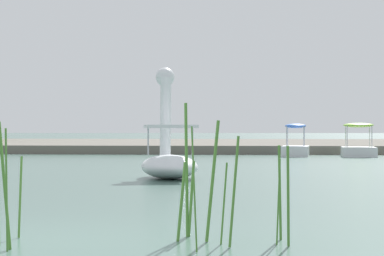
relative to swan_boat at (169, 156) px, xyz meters
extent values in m
plane|color=#47665B|center=(-0.26, -10.90, -0.55)|extent=(464.92, 464.92, 0.00)
cube|color=#6B665B|center=(-0.26, 30.54, -0.34)|extent=(112.77, 25.79, 0.42)
ellipsoid|color=white|center=(0.02, -0.10, -0.26)|extent=(1.92, 2.76, 0.59)
cylinder|color=white|center=(-0.16, 0.69, 0.97)|extent=(0.38, 0.51, 2.12)
sphere|color=white|center=(-0.18, 0.77, 2.02)|extent=(0.59, 0.59, 0.49)
cone|color=yellow|center=(-0.23, 0.96, 2.02)|extent=(0.34, 0.41, 0.27)
cube|color=white|center=(0.07, -0.29, 0.73)|extent=(1.45, 1.40, 0.08)
cylinder|color=silver|center=(0.60, -0.16, 0.38)|extent=(0.04, 0.04, 0.70)
cylinder|color=silver|center=(-0.46, -0.42, 0.38)|extent=(0.04, 0.04, 0.70)
cube|color=white|center=(4.04, 15.81, -0.32)|extent=(1.40, 2.41, 0.46)
ellipsoid|color=blue|center=(4.04, 15.81, 0.81)|extent=(1.05, 1.17, 0.20)
cylinder|color=#B7B7BF|center=(3.70, 16.28, 0.36)|extent=(0.04, 0.04, 0.90)
cylinder|color=#B7B7BF|center=(4.46, 16.20, 0.36)|extent=(0.04, 0.04, 0.90)
cylinder|color=#B7B7BF|center=(3.62, 15.42, 0.36)|extent=(0.04, 0.04, 0.90)
cylinder|color=#B7B7BF|center=(4.37, 15.35, 0.36)|extent=(0.04, 0.04, 0.90)
cube|color=white|center=(6.82, 15.63, -0.34)|extent=(1.62, 2.42, 0.43)
ellipsoid|color=#8CCC38|center=(6.82, 15.63, 0.85)|extent=(1.43, 1.60, 0.20)
cylinder|color=#B7B7BF|center=(6.33, 16.27, 0.36)|extent=(0.04, 0.04, 0.97)
cylinder|color=#B7B7BF|center=(7.39, 16.20, 0.36)|extent=(0.04, 0.04, 0.97)
cylinder|color=#B7B7BF|center=(6.25, 15.07, 0.36)|extent=(0.04, 0.04, 0.97)
cylinder|color=#B7B7BF|center=(7.31, 14.99, 0.36)|extent=(0.04, 0.04, 0.97)
cylinder|color=#4C7F33|center=(1.75, -10.76, -0.12)|extent=(0.08, 0.05, 0.87)
cylinder|color=#4C7F33|center=(1.86, -10.94, 0.02)|extent=(0.12, 0.16, 1.15)
cylinder|color=#4C7F33|center=(1.28, -10.58, -0.12)|extent=(0.11, 0.07, 0.87)
cylinder|color=#4C7F33|center=(2.35, -10.41, -0.03)|extent=(0.05, 0.09, 1.05)
cylinder|color=#4C7F33|center=(-0.56, -10.42, -0.10)|extent=(0.03, 0.13, 0.91)
cylinder|color=#4C7F33|center=(2.32, -10.76, -0.10)|extent=(0.05, 0.04, 0.91)
cylinder|color=#4C7F33|center=(2.42, -10.93, -0.03)|extent=(0.04, 0.17, 1.05)
cylinder|color=#4C7F33|center=(1.36, -10.25, -0.12)|extent=(0.10, 0.11, 0.87)
cylinder|color=#4C7F33|center=(-0.39, -11.43, 0.06)|extent=(0.02, 0.07, 1.23)
cylinder|color=#4C7F33|center=(1.62, -10.58, 0.11)|extent=(0.16, 0.13, 1.32)
cylinder|color=#4C7F33|center=(1.47, -11.27, 0.07)|extent=(0.08, 0.17, 1.25)
cylinder|color=#4C7F33|center=(-0.44, -11.32, 0.10)|extent=(0.12, 0.10, 1.30)
cylinder|color=#4C7F33|center=(1.31, -10.24, 0.21)|extent=(0.05, 0.08, 1.52)
camera|label=1|loc=(2.04, -18.83, 0.67)|focal=71.38mm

